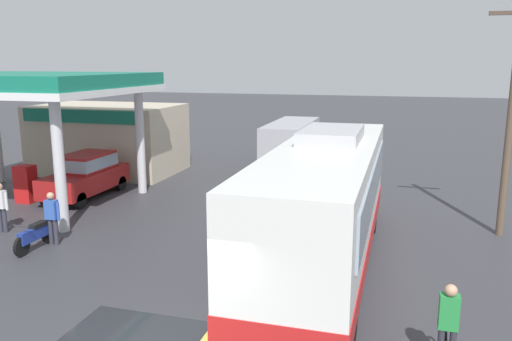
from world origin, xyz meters
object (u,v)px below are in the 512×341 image
Objects in this scene: coach_bus_main at (325,205)px; pedestrian_near_pump at (52,215)px; motorcycle_parked_forecourt at (36,235)px; car_at_pump at (86,173)px; cyclist_on_shoulder at (448,334)px; minibus_opposing_lane at (291,141)px; pedestrian_by_shop at (1,205)px.

coach_bus_main is 8.29m from pedestrian_near_pump.
motorcycle_parked_forecourt is (-8.48, -1.16, -1.28)m from coach_bus_main.
motorcycle_parked_forecourt is at bearing -117.82° from pedestrian_near_pump.
car_at_pump is at bearing 110.21° from motorcycle_parked_forecourt.
car_at_pump reaches higher than motorcycle_parked_forecourt.
car_at_pump reaches higher than cyclist_on_shoulder.
coach_bus_main is 6.13× the size of motorcycle_parked_forecourt.
cyclist_on_shoulder is 1.10× the size of pedestrian_near_pump.
minibus_opposing_lane reaches higher than cyclist_on_shoulder.
pedestrian_by_shop is at bearing 166.95° from pedestrian_near_pump.
pedestrian_by_shop is (-13.50, 4.34, 0.15)m from cyclist_on_shoulder.
coach_bus_main is at bearing 0.70° from pedestrian_by_shop.
pedestrian_by_shop is at bearing -179.30° from coach_bus_main.
cyclist_on_shoulder reaches higher than motorcycle_parked_forecourt.
car_at_pump is at bearing 146.11° from cyclist_on_shoulder.
car_at_pump is 2.53× the size of pedestrian_near_pump.
car_at_pump is 2.33× the size of motorcycle_parked_forecourt.
cyclist_on_shoulder is 1.10× the size of pedestrian_by_shop.
car_at_pump is 0.69× the size of minibus_opposing_lane.
pedestrian_near_pump is at bearing 161.18° from cyclist_on_shoulder.
pedestrian_by_shop is (-2.13, 1.03, 0.49)m from motorcycle_parked_forecourt.
coach_bus_main is at bearing 7.82° from motorcycle_parked_forecourt.
pedestrian_by_shop is (-6.93, -12.83, -0.54)m from minibus_opposing_lane.
motorcycle_parked_forecourt is (-4.81, -13.87, -1.03)m from minibus_opposing_lane.
car_at_pump is 6.16m from motorcycle_parked_forecourt.
minibus_opposing_lane is 18.40m from cyclist_on_shoulder.
minibus_opposing_lane is 3.69× the size of pedestrian_by_shop.
pedestrian_near_pump is (-4.55, -13.38, -0.54)m from minibus_opposing_lane.
pedestrian_near_pump is at bearing -13.05° from pedestrian_by_shop.
pedestrian_by_shop reaches higher than motorcycle_parked_forecourt.
pedestrian_by_shop is at bearing -118.39° from minibus_opposing_lane.
pedestrian_by_shop is at bearing 162.17° from cyclist_on_shoulder.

